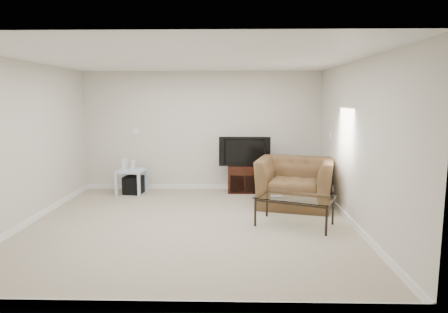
{
  "coord_description": "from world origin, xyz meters",
  "views": [
    {
      "loc": [
        0.67,
        -5.9,
        1.93
      ],
      "look_at": [
        0.5,
        1.2,
        0.9
      ],
      "focal_mm": 32.0,
      "sensor_mm": 36.0,
      "label": 1
    }
  ],
  "objects_px": {
    "side_table": "(132,182)",
    "recliner": "(295,174)",
    "subwoofer": "(133,185)",
    "television": "(245,151)",
    "coffee_table": "(294,211)",
    "tv_stand": "(244,178)"
  },
  "relations": [
    {
      "from": "television",
      "to": "recliner",
      "type": "relative_size",
      "value": 0.74
    },
    {
      "from": "television",
      "to": "coffee_table",
      "type": "relative_size",
      "value": 0.85
    },
    {
      "from": "recliner",
      "to": "side_table",
      "type": "bearing_deg",
      "value": 179.43
    },
    {
      "from": "coffee_table",
      "to": "tv_stand",
      "type": "bearing_deg",
      "value": 107.58
    },
    {
      "from": "recliner",
      "to": "coffee_table",
      "type": "distance_m",
      "value": 1.23
    },
    {
      "from": "coffee_table",
      "to": "side_table",
      "type": "bearing_deg",
      "value": 146.47
    },
    {
      "from": "side_table",
      "to": "recliner",
      "type": "height_order",
      "value": "recliner"
    },
    {
      "from": "subwoofer",
      "to": "coffee_table",
      "type": "relative_size",
      "value": 0.31
    },
    {
      "from": "subwoofer",
      "to": "recliner",
      "type": "height_order",
      "value": "recliner"
    },
    {
      "from": "subwoofer",
      "to": "side_table",
      "type": "bearing_deg",
      "value": -151.8
    },
    {
      "from": "tv_stand",
      "to": "recliner",
      "type": "distance_m",
      "value": 1.42
    },
    {
      "from": "television",
      "to": "coffee_table",
      "type": "distance_m",
      "value": 2.4
    },
    {
      "from": "tv_stand",
      "to": "recliner",
      "type": "height_order",
      "value": "recliner"
    },
    {
      "from": "tv_stand",
      "to": "television",
      "type": "xyz_separation_m",
      "value": [
        -0.0,
        -0.03,
        0.58
      ]
    },
    {
      "from": "side_table",
      "to": "recliner",
      "type": "relative_size",
      "value": 0.39
    },
    {
      "from": "coffee_table",
      "to": "television",
      "type": "bearing_deg",
      "value": 107.8
    },
    {
      "from": "recliner",
      "to": "television",
      "type": "bearing_deg",
      "value": 144.58
    },
    {
      "from": "television",
      "to": "coffee_table",
      "type": "xyz_separation_m",
      "value": [
        0.71,
        -2.2,
        -0.64
      ]
    },
    {
      "from": "side_table",
      "to": "recliner",
      "type": "distance_m",
      "value": 3.33
    },
    {
      "from": "side_table",
      "to": "subwoofer",
      "type": "relative_size",
      "value": 1.45
    },
    {
      "from": "subwoofer",
      "to": "recliner",
      "type": "bearing_deg",
      "value": -15.15
    },
    {
      "from": "tv_stand",
      "to": "subwoofer",
      "type": "bearing_deg",
      "value": -174.19
    }
  ]
}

